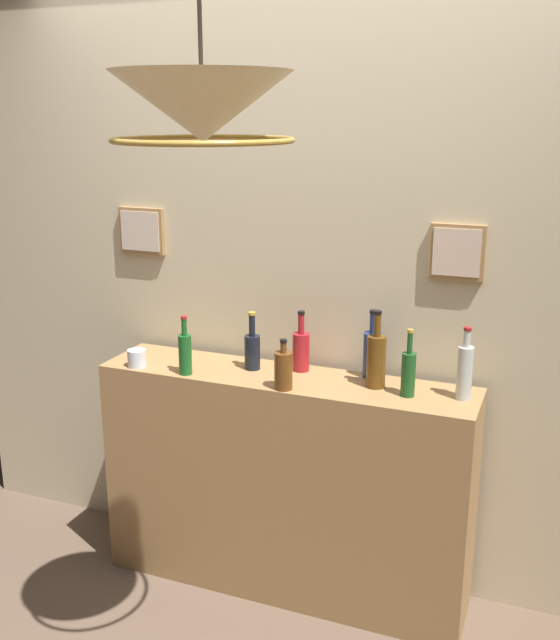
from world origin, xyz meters
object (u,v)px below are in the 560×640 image
object	(u,v)px
liquor_bottle_sherry	(252,349)
pendant_lamp	(202,109)
liquor_bottle_port	(408,372)
liquor_bottle_gin	(185,352)
liquor_bottle_rum	(372,352)
liquor_bottle_amaro	(376,359)
liquor_bottle_tequila	(301,350)
liquor_bottle_bourbon	(465,371)
liquor_bottle_brandy	(283,370)
glass_tumbler_rocks	(137,358)

from	to	relation	value
liquor_bottle_sherry	pendant_lamp	xyz separation A→B (m)	(0.23, -0.82, 0.95)
liquor_bottle_port	liquor_bottle_gin	xyz separation A→B (m)	(-0.89, -0.10, -0.00)
liquor_bottle_rum	liquor_bottle_amaro	distance (m)	0.11
liquor_bottle_gin	pendant_lamp	xyz separation A→B (m)	(0.45, -0.66, 0.94)
pendant_lamp	liquor_bottle_rum	bearing A→B (deg)	74.12
liquor_bottle_tequila	liquor_bottle_sherry	distance (m)	0.20
liquor_bottle_bourbon	liquor_bottle_gin	bearing A→B (deg)	-172.53
liquor_bottle_tequila	liquor_bottle_port	xyz separation A→B (m)	(0.47, -0.12, 0.00)
liquor_bottle_tequila	liquor_bottle_brandy	bearing A→B (deg)	-87.32
liquor_bottle_brandy	liquor_bottle_sherry	bearing A→B (deg)	140.64
liquor_bottle_sherry	pendant_lamp	size ratio (longest dim) A/B	0.49
liquor_bottle_tequila	liquor_bottle_brandy	world-z (taller)	liquor_bottle_tequila
liquor_bottle_tequila	liquor_bottle_brandy	size ratio (longest dim) A/B	1.27
liquor_bottle_sherry	liquor_bottle_brandy	xyz separation A→B (m)	(0.20, -0.17, -0.01)
liquor_bottle_port	pendant_lamp	size ratio (longest dim) A/B	0.52
liquor_bottle_bourbon	pendant_lamp	world-z (taller)	pendant_lamp
liquor_bottle_brandy	liquor_bottle_port	distance (m)	0.47
liquor_bottle_gin	liquor_bottle_amaro	distance (m)	0.77
liquor_bottle_brandy	liquor_bottle_port	bearing A→B (deg)	12.98
liquor_bottle_brandy	pendant_lamp	xyz separation A→B (m)	(0.02, -0.65, 0.96)
liquor_bottle_rum	liquor_bottle_amaro	world-z (taller)	liquor_bottle_amaro
liquor_bottle_gin	pendant_lamp	size ratio (longest dim) A/B	0.49
liquor_bottle_sherry	liquor_bottle_amaro	distance (m)	0.53
liquor_bottle_bourbon	liquor_bottle_port	distance (m)	0.20
liquor_bottle_bourbon	pendant_lamp	size ratio (longest dim) A/B	0.55
liquor_bottle_tequila	liquor_bottle_port	size ratio (longest dim) A/B	0.97
liquor_bottle_amaro	glass_tumbler_rocks	xyz separation A→B (m)	(-0.99, -0.14, -0.08)
liquor_bottle_brandy	glass_tumbler_rocks	bearing A→B (deg)	178.81
liquor_bottle_rum	liquor_bottle_gin	distance (m)	0.75
glass_tumbler_rocks	liquor_bottle_tequila	bearing A→B (deg)	17.83
liquor_bottle_sherry	glass_tumbler_rocks	distance (m)	0.49
liquor_bottle_sherry	liquor_bottle_bourbon	bearing A→B (deg)	-0.99
liquor_bottle_rum	glass_tumbler_rocks	size ratio (longest dim) A/B	3.56
liquor_bottle_gin	pendant_lamp	distance (m)	1.24
liquor_bottle_port	pendant_lamp	distance (m)	1.29
liquor_bottle_rum	liquor_bottle_bourbon	xyz separation A→B (m)	(0.38, -0.10, 0.01)
liquor_bottle_bourbon	liquor_bottle_brandy	world-z (taller)	liquor_bottle_bourbon
liquor_bottle_tequila	liquor_bottle_amaro	xyz separation A→B (m)	(0.33, -0.07, 0.02)
liquor_bottle_brandy	liquor_bottle_port	size ratio (longest dim) A/B	0.77
liquor_bottle_brandy	glass_tumbler_rocks	distance (m)	0.66
liquor_bottle_tequila	glass_tumbler_rocks	world-z (taller)	liquor_bottle_tequila
liquor_bottle_bourbon	pendant_lamp	bearing A→B (deg)	-128.28
liquor_bottle_gin	liquor_bottle_amaro	bearing A→B (deg)	10.77
liquor_bottle_rum	liquor_bottle_tequila	bearing A→B (deg)	-173.70
liquor_bottle_bourbon	liquor_bottle_tequila	bearing A→B (deg)	173.86
pendant_lamp	liquor_bottle_amaro	bearing A→B (deg)	69.53
glass_tumbler_rocks	liquor_bottle_sherry	bearing A→B (deg)	18.41
liquor_bottle_tequila	liquor_bottle_bourbon	bearing A→B (deg)	-6.14
liquor_bottle_tequila	liquor_bottle_gin	size ratio (longest dim) A/B	1.04
liquor_bottle_gin	liquor_bottle_port	bearing A→B (deg)	6.19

